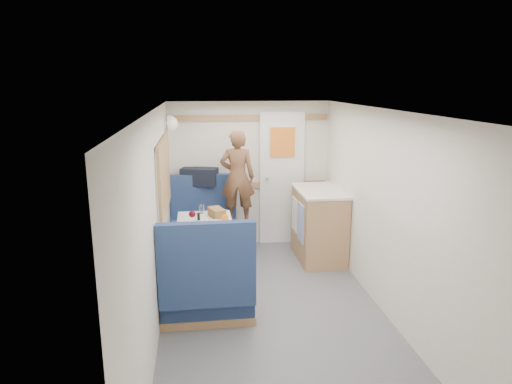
{
  "coord_description": "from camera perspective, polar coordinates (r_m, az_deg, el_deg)",
  "views": [
    {
      "loc": [
        -0.7,
        -3.92,
        2.25
      ],
      "look_at": [
        -0.08,
        0.9,
        1.07
      ],
      "focal_mm": 32.0,
      "sensor_mm": 36.0,
      "label": 1
    }
  ],
  "objects": [
    {
      "name": "tumbler_mid",
      "position": [
        5.5,
        -6.81,
        -2.1
      ],
      "size": [
        0.06,
        0.06,
        0.1
      ],
      "primitive_type": "cylinder",
      "color": "silver",
      "rests_on": "dinette_table"
    },
    {
      "name": "person",
      "position": [
        5.85,
        -2.34,
        1.88
      ],
      "size": [
        0.48,
        0.36,
        1.22
      ],
      "primitive_type": "imported",
      "rotation": [
        0.0,
        0.0,
        2.99
      ],
      "color": "brown",
      "rests_on": "bench_far"
    },
    {
      "name": "duffel_bag",
      "position": [
        6.17,
        -7.08,
        1.94
      ],
      "size": [
        0.52,
        0.36,
        0.23
      ],
      "primitive_type": "cube",
      "rotation": [
        0.0,
        0.0,
        -0.31
      ],
      "color": "black",
      "rests_on": "ledge"
    },
    {
      "name": "rear_door",
      "position": [
        6.38,
        3.23,
        2.02
      ],
      "size": [
        0.62,
        0.12,
        1.86
      ],
      "color": "white",
      "rests_on": "wall_back"
    },
    {
      "name": "orange_fruit",
      "position": [
        5.1,
        -3.92,
        -3.22
      ],
      "size": [
        0.08,
        0.08,
        0.08
      ],
      "primitive_type": "sphere",
      "color": "#E85E0A",
      "rests_on": "tray"
    },
    {
      "name": "side_window",
      "position": [
        5.04,
        -11.5,
        1.88
      ],
      "size": [
        0.04,
        1.3,
        0.72
      ],
      "primitive_type": "cube",
      "color": "#9AA38A",
      "rests_on": "wall_left"
    },
    {
      "name": "galley_counter",
      "position": [
        5.95,
        7.83,
        -3.97
      ],
      "size": [
        0.57,
        0.92,
        0.92
      ],
      "color": "olive",
      "rests_on": "floor"
    },
    {
      "name": "oak_trim_high",
      "position": [
        6.21,
        -0.83,
        9.26
      ],
      "size": [
        2.15,
        0.02,
        0.08
      ],
      "primitive_type": "cube",
      "color": "olive",
      "rests_on": "wall_back"
    },
    {
      "name": "wine_glass",
      "position": [
        5.01,
        -7.98,
        -2.84
      ],
      "size": [
        0.08,
        0.08,
        0.17
      ],
      "color": "white",
      "rests_on": "dinette_table"
    },
    {
      "name": "tray",
      "position": [
        4.98,
        -4.44,
        -4.21
      ],
      "size": [
        0.36,
        0.43,
        0.02
      ],
      "primitive_type": "cube",
      "rotation": [
        0.0,
        0.0,
        -0.21
      ],
      "color": "white",
      "rests_on": "dinette_table"
    },
    {
      "name": "salt_grinder",
      "position": [
        5.02,
        -6.34,
        -3.66
      ],
      "size": [
        0.04,
        0.04,
        0.09
      ],
      "primitive_type": "cylinder",
      "color": "white",
      "rests_on": "dinette_table"
    },
    {
      "name": "cheese_block",
      "position": [
        4.8,
        -5.06,
        -4.58
      ],
      "size": [
        0.11,
        0.09,
        0.03
      ],
      "primitive_type": "cube",
      "rotation": [
        0.0,
        0.0,
        0.39
      ],
      "color": "#E1D582",
      "rests_on": "tray"
    },
    {
      "name": "oak_trim_low",
      "position": [
        6.35,
        -0.8,
        0.86
      ],
      "size": [
        2.15,
        0.02,
        0.08
      ],
      "primitive_type": "cube",
      "color": "olive",
      "rests_on": "wall_back"
    },
    {
      "name": "dome_light",
      "position": [
        5.8,
        -10.76,
        8.43
      ],
      "size": [
        0.2,
        0.2,
        0.2
      ],
      "primitive_type": "sphere",
      "color": "white",
      "rests_on": "wall_left"
    },
    {
      "name": "wall_left",
      "position": [
        4.14,
        -12.55,
        -4.32
      ],
      "size": [
        0.02,
        4.5,
        2.0
      ],
      "primitive_type": "cube",
      "color": "silver",
      "rests_on": "floor"
    },
    {
      "name": "tumbler_left",
      "position": [
        4.78,
        -8.06,
        -4.55
      ],
      "size": [
        0.06,
        0.06,
        0.1
      ],
      "primitive_type": "cylinder",
      "color": "silver",
      "rests_on": "dinette_table"
    },
    {
      "name": "ceiling",
      "position": [
        3.99,
        2.84,
        10.01
      ],
      "size": [
        4.5,
        4.5,
        0.0
      ],
      "primitive_type": "plane",
      "rotation": [
        3.14,
        0.0,
        0.0
      ],
      "color": "silver",
      "rests_on": "wall_back"
    },
    {
      "name": "bread_loaf",
      "position": [
        5.31,
        -4.93,
        -2.6
      ],
      "size": [
        0.21,
        0.28,
        0.11
      ],
      "primitive_type": "cube",
      "rotation": [
        0.0,
        0.0,
        0.33
      ],
      "color": "olive",
      "rests_on": "dinette_table"
    },
    {
      "name": "bench_near",
      "position": [
        4.5,
        -6.09,
        -12.14
      ],
      "size": [
        0.9,
        0.59,
        1.05
      ],
      "color": "navy",
      "rests_on": "floor"
    },
    {
      "name": "pepper_grinder",
      "position": [
        5.22,
        -7.19,
        -3.06
      ],
      "size": [
        0.03,
        0.03,
        0.09
      ],
      "primitive_type": "cylinder",
      "color": "black",
      "rests_on": "dinette_table"
    },
    {
      "name": "dinette_table",
      "position": [
        5.2,
        -6.4,
        -5.37
      ],
      "size": [
        0.62,
        0.92,
        0.72
      ],
      "color": "white",
      "rests_on": "floor"
    },
    {
      "name": "ledge",
      "position": [
        6.2,
        -6.67,
        0.73
      ],
      "size": [
        0.9,
        0.14,
        0.04
      ],
      "primitive_type": "cube",
      "color": "olive",
      "rests_on": "bench_far"
    },
    {
      "name": "floor",
      "position": [
        4.57,
        2.54,
        -15.86
      ],
      "size": [
        4.5,
        4.5,
        0.0
      ],
      "primitive_type": "plane",
      "color": "#515156",
      "rests_on": "ground"
    },
    {
      "name": "wall_back",
      "position": [
        6.34,
        -0.82,
        2.22
      ],
      "size": [
        2.2,
        0.02,
        2.0
      ],
      "primitive_type": "cube",
      "color": "silver",
      "rests_on": "floor"
    },
    {
      "name": "wall_right",
      "position": [
        4.49,
        16.66,
        -3.13
      ],
      "size": [
        0.02,
        4.5,
        2.0
      ],
      "primitive_type": "cube",
      "color": "silver",
      "rests_on": "floor"
    },
    {
      "name": "beer_glass",
      "position": [
        5.27,
        -4.07,
        -2.76
      ],
      "size": [
        0.06,
        0.06,
        0.1
      ],
      "primitive_type": "cylinder",
      "color": "#955315",
      "rests_on": "dinette_table"
    },
    {
      "name": "bench_far",
      "position": [
        6.11,
        -6.48,
        -5.11
      ],
      "size": [
        0.9,
        0.59,
        1.05
      ],
      "color": "navy",
      "rests_on": "floor"
    }
  ]
}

